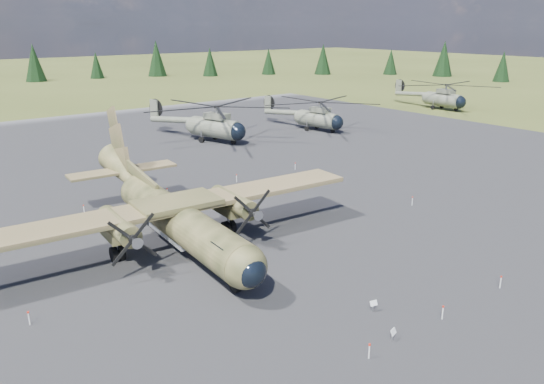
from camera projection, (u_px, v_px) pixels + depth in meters
ground at (268, 250)px, 38.76m from camera, size 500.00×500.00×0.00m
apron at (199, 214)px, 46.31m from camera, size 120.00×120.00×0.04m
transport_plane at (172, 210)px, 39.08m from camera, size 28.78×26.11×9.48m
helicopter_near at (214, 116)px, 73.22m from camera, size 25.42×25.98×5.15m
helicopter_mid at (318, 110)px, 81.20m from camera, size 20.73×22.51×4.58m
helicopter_far at (444, 91)px, 101.47m from camera, size 19.97×23.07×4.89m
info_placard_left at (393, 333)px, 27.60m from camera, size 0.47×0.30×0.69m
info_placard_right at (373, 304)px, 30.40m from camera, size 0.48×0.29×0.71m
barrier_fence at (264, 246)px, 38.28m from camera, size 33.12×29.62×0.85m
treeline at (288, 190)px, 36.95m from camera, size 295.38×289.82×10.99m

